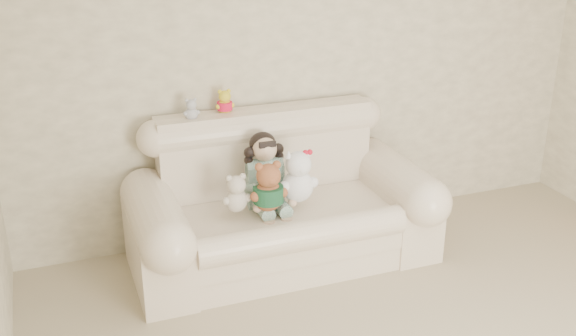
{
  "coord_description": "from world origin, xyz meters",
  "views": [
    {
      "loc": [
        -1.89,
        -1.98,
        2.43
      ],
      "look_at": [
        -0.43,
        1.9,
        0.75
      ],
      "focal_mm": 42.08,
      "sensor_mm": 36.0,
      "label": 1
    }
  ],
  "objects": [
    {
      "name": "wall_back",
      "position": [
        0.0,
        2.5,
        1.3
      ],
      "size": [
        4.5,
        0.0,
        4.5
      ],
      "primitive_type": "plane",
      "rotation": [
        1.57,
        0.0,
        0.0
      ],
      "color": "beige",
      "rests_on": "ground"
    },
    {
      "name": "sofa",
      "position": [
        -0.43,
        2.0,
        0.52
      ],
      "size": [
        2.1,
        0.95,
        1.03
      ],
      "primitive_type": null,
      "color": "beige",
      "rests_on": "floor"
    },
    {
      "name": "seated_child",
      "position": [
        -0.54,
        2.08,
        0.69
      ],
      "size": [
        0.37,
        0.43,
        0.53
      ],
      "primitive_type": null,
      "rotation": [
        0.0,
        0.0,
        -0.13
      ],
      "color": "#2B7058",
      "rests_on": "sofa"
    },
    {
      "name": "brown_teddy",
      "position": [
        -0.6,
        1.83,
        0.7
      ],
      "size": [
        0.28,
        0.22,
        0.4
      ],
      "primitive_type": null,
      "rotation": [
        0.0,
        0.0,
        -0.1
      ],
      "color": "brown",
      "rests_on": "sofa"
    },
    {
      "name": "white_cat",
      "position": [
        -0.36,
        1.89,
        0.72
      ],
      "size": [
        0.32,
        0.27,
        0.44
      ],
      "primitive_type": null,
      "rotation": [
        0.0,
        0.0,
        -0.22
      ],
      "color": "white",
      "rests_on": "sofa"
    },
    {
      "name": "cream_teddy",
      "position": [
        -0.8,
        1.89,
        0.65
      ],
      "size": [
        0.23,
        0.2,
        0.31
      ],
      "primitive_type": null,
      "rotation": [
        0.0,
        0.0,
        0.27
      ],
      "color": "beige",
      "rests_on": "sofa"
    },
    {
      "name": "yellow_mini_bear",
      "position": [
        -0.72,
        2.39,
        1.12
      ],
      "size": [
        0.14,
        0.11,
        0.21
      ],
      "primitive_type": null,
      "rotation": [
        0.0,
        0.0,
        0.04
      ],
      "color": "yellow",
      "rests_on": "sofa"
    },
    {
      "name": "grey_mini_plush",
      "position": [
        -0.97,
        2.34,
        1.1
      ],
      "size": [
        0.12,
        0.1,
        0.18
      ],
      "primitive_type": null,
      "rotation": [
        0.0,
        0.0,
        -0.09
      ],
      "color": "#B0B1B7",
      "rests_on": "sofa"
    }
  ]
}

